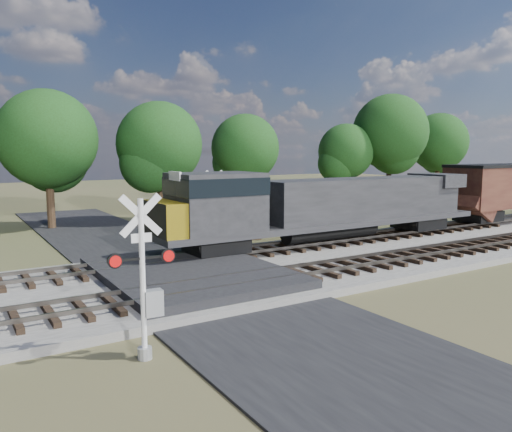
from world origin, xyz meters
TOP-DOWN VIEW (x-y plane):
  - ground at (0.00, 0.00)m, footprint 160.00×160.00m
  - ballast_bed at (10.00, 0.50)m, footprint 140.00×10.00m
  - road at (0.00, 0.00)m, footprint 7.00×60.00m
  - crossing_panel at (0.00, 0.50)m, footprint 7.00×9.00m
  - track_near at (3.12, -2.00)m, footprint 140.00×2.60m
  - track_far at (3.12, 3.00)m, footprint 140.00×2.60m
  - crossing_signal_near at (-4.23, -6.10)m, footprint 1.80×0.39m
  - crossing_signal_far at (4.68, 7.50)m, footprint 1.79×0.45m
  - equipment_shed at (7.09, 9.81)m, footprint 4.84×4.84m
  - treeline at (5.76, 20.63)m, footprint 84.83×12.09m

SIDE VIEW (x-z plane):
  - ground at x=0.00m, z-range 0.00..0.00m
  - road at x=0.00m, z-range 0.00..0.08m
  - ballast_bed at x=10.00m, z-range 0.00..0.30m
  - crossing_panel at x=0.00m, z-range 0.01..0.62m
  - track_near at x=3.12m, z-range 0.25..0.58m
  - track_far at x=3.12m, z-range 0.25..0.58m
  - equipment_shed at x=7.09m, z-range 0.02..2.60m
  - crossing_signal_near at x=-4.23m, z-range -0.37..4.08m
  - crossing_signal_far at x=4.68m, z-range -0.38..4.09m
  - treeline at x=5.76m, z-range 0.84..12.63m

